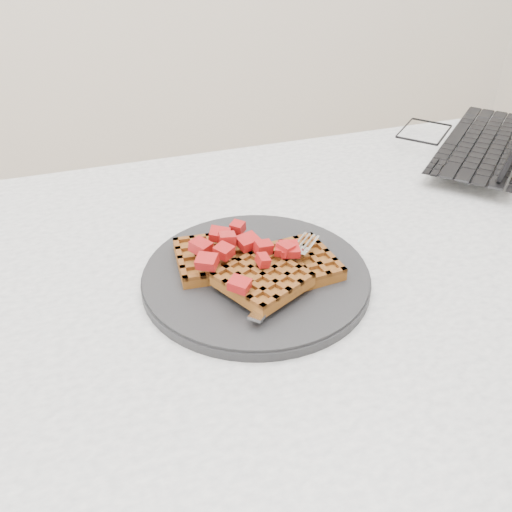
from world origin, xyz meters
name	(u,v)px	position (x,y,z in m)	size (l,w,h in m)	color
table	(310,329)	(0.00, 0.00, 0.64)	(1.20, 0.80, 0.75)	silver
plate	(256,277)	(-0.09, -0.01, 0.76)	(0.29, 0.29, 0.02)	black
waffles	(257,266)	(-0.09, -0.01, 0.78)	(0.20, 0.19, 0.03)	brown
strawberry_pile	(256,247)	(-0.09, -0.01, 0.80)	(0.15, 0.15, 0.02)	maroon
fork	(289,276)	(-0.05, -0.04, 0.77)	(0.02, 0.18, 0.02)	silver
laptop	(473,134)	(0.42, 0.24, 0.79)	(0.43, 0.42, 0.24)	black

